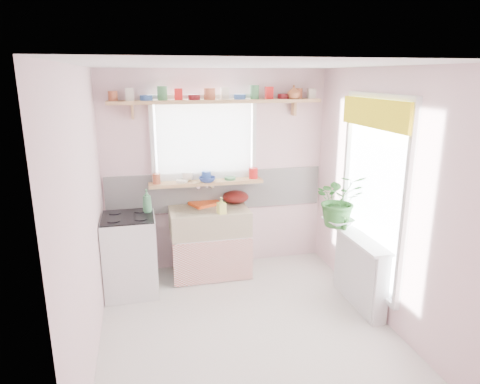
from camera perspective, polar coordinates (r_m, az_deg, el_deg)
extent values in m
plane|color=silver|center=(4.42, 0.94, -17.81)|extent=(3.20, 3.20, 0.00)
plane|color=white|center=(3.71, 1.11, 16.59)|extent=(3.20, 3.20, 0.00)
plane|color=silver|center=(5.40, -3.16, 2.80)|extent=(2.80, 0.00, 2.80)
plane|color=silver|center=(2.48, 10.38, -12.98)|extent=(2.80, 0.00, 2.80)
plane|color=silver|center=(3.81, -19.90, -3.49)|extent=(0.00, 3.20, 3.20)
plane|color=silver|center=(4.43, 18.86, -0.81)|extent=(0.00, 3.20, 3.20)
cube|color=white|center=(5.44, -3.10, 0.19)|extent=(2.74, 0.03, 0.50)
cube|color=pink|center=(5.50, -3.06, -1.83)|extent=(2.74, 0.02, 0.12)
cube|color=white|center=(5.30, -4.82, 6.93)|extent=(1.20, 0.01, 1.00)
cube|color=white|center=(5.23, -4.72, 6.83)|extent=(1.15, 0.02, 0.95)
cube|color=white|center=(4.59, 17.51, -0.14)|extent=(0.01, 1.10, 1.90)
cube|color=yellow|center=(4.41, 17.39, 9.98)|extent=(0.03, 1.20, 0.28)
cube|color=white|center=(5.39, -4.02, -8.13)|extent=(0.85, 0.55, 0.55)
cube|color=#D0503D|center=(5.14, -3.51, -9.35)|extent=(0.95, 0.02, 0.53)
cube|color=#BFB28C|center=(5.24, -4.11, -3.86)|extent=(0.95, 0.55, 0.30)
cylinder|color=silver|center=(5.36, -4.62, 1.03)|extent=(0.03, 0.22, 0.03)
cube|color=white|center=(5.04, -14.41, -8.16)|extent=(0.58, 0.58, 0.90)
cube|color=black|center=(4.88, -14.76, -3.25)|extent=(0.56, 0.56, 0.02)
cylinder|color=black|center=(4.75, -16.49, -3.70)|extent=(0.14, 0.14, 0.01)
cylinder|color=black|center=(4.74, -13.11, -3.50)|extent=(0.14, 0.14, 0.01)
cylinder|color=black|center=(5.02, -16.34, -2.68)|extent=(0.14, 0.14, 0.01)
cylinder|color=black|center=(5.01, -13.14, -2.50)|extent=(0.14, 0.14, 0.01)
cube|color=white|center=(4.84, 15.69, -10.25)|extent=(0.15, 0.90, 0.75)
cube|color=white|center=(4.68, 15.70, -6.03)|extent=(0.22, 0.95, 0.03)
cube|color=tan|center=(5.29, -4.52, 1.27)|extent=(1.40, 0.22, 0.04)
cube|color=tan|center=(5.15, -3.04, 11.98)|extent=(2.52, 0.24, 0.04)
cylinder|color=#A55133|center=(5.07, -16.60, 12.24)|extent=(0.11, 0.11, 0.12)
cylinder|color=silver|center=(5.07, -14.51, 12.38)|extent=(0.11, 0.11, 0.12)
cylinder|color=#3359A5|center=(5.07, -12.39, 12.17)|extent=(0.11, 0.11, 0.06)
cylinder|color=#3F7F4C|center=(5.07, -10.31, 12.61)|extent=(0.11, 0.11, 0.12)
cylinder|color=red|center=(5.09, -8.22, 12.71)|extent=(0.11, 0.11, 0.12)
cylinder|color=#590F14|center=(5.11, -6.13, 12.45)|extent=(0.11, 0.11, 0.06)
cylinder|color=#A55133|center=(5.13, -4.08, 12.84)|extent=(0.11, 0.11, 0.12)
cylinder|color=silver|center=(5.17, -2.04, 12.89)|extent=(0.11, 0.11, 0.12)
cylinder|color=#3359A5|center=(5.21, -0.03, 12.58)|extent=(0.11, 0.11, 0.06)
cylinder|color=#3F7F4C|center=(5.25, 1.95, 12.92)|extent=(0.11, 0.11, 0.12)
cylinder|color=red|center=(5.30, 3.89, 12.92)|extent=(0.11, 0.11, 0.12)
cylinder|color=#590F14|center=(5.36, 5.79, 12.58)|extent=(0.11, 0.11, 0.06)
cylinder|color=#A55133|center=(5.42, 7.66, 12.87)|extent=(0.11, 0.11, 0.12)
cylinder|color=silver|center=(5.48, 9.48, 12.83)|extent=(0.11, 0.11, 0.12)
cylinder|color=#A55133|center=(5.21, -11.28, 1.73)|extent=(0.11, 0.11, 0.12)
cylinder|color=silver|center=(5.23, -7.89, 1.93)|extent=(0.11, 0.11, 0.12)
cylinder|color=#3359A5|center=(5.27, -4.53, 1.80)|extent=(0.11, 0.11, 0.06)
cylinder|color=#3F7F4C|center=(5.32, -1.23, 2.30)|extent=(0.11, 0.11, 0.12)
cylinder|color=red|center=(5.39, 1.99, 2.47)|extent=(0.11, 0.11, 0.12)
cube|color=#D44612|center=(5.37, -4.65, -1.50)|extent=(0.43, 0.38, 0.04)
ellipsoid|color=#58110F|center=(5.43, -0.59, -0.65)|extent=(0.38, 0.38, 0.15)
imported|color=#2D6829|center=(4.89, 13.13, -0.99)|extent=(0.63, 0.57, 0.61)
imported|color=white|center=(4.96, 12.94, -3.92)|extent=(0.39, 0.39, 0.08)
imported|color=#316227|center=(4.82, 13.78, -3.79)|extent=(0.13, 0.11, 0.21)
imported|color=#DEE063|center=(4.99, -2.50, -1.82)|extent=(0.11, 0.11, 0.20)
imported|color=white|center=(5.30, -7.02, 2.07)|extent=(0.15, 0.15, 0.11)
imported|color=#2F4698|center=(5.22, -4.39, 1.67)|extent=(0.27, 0.27, 0.06)
imported|color=#AE6135|center=(5.33, 7.18, 13.08)|extent=(0.16, 0.16, 0.16)
imported|color=#468C5A|center=(4.93, -12.30, -1.16)|extent=(0.11, 0.11, 0.27)
sphere|color=orange|center=(4.95, 12.98, -3.25)|extent=(0.08, 0.08, 0.08)
sphere|color=orange|center=(5.00, 13.45, -3.09)|extent=(0.08, 0.08, 0.08)
sphere|color=orange|center=(4.94, 12.36, -3.23)|extent=(0.08, 0.08, 0.08)
cylinder|color=yellow|center=(4.91, 13.46, -3.30)|extent=(0.18, 0.04, 0.10)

